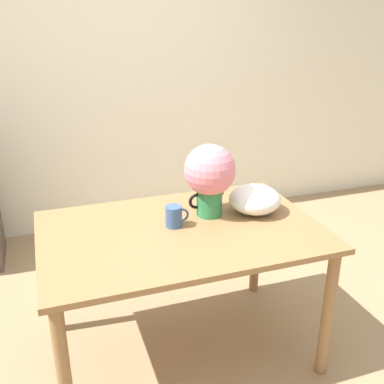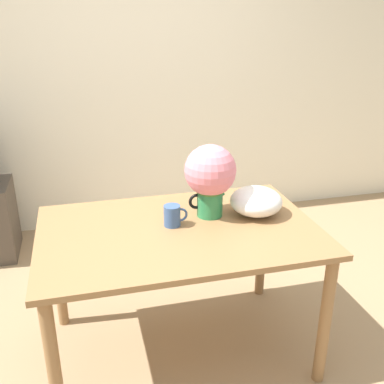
{
  "view_description": "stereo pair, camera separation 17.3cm",
  "coord_description": "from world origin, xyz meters",
  "views": [
    {
      "loc": [
        -0.6,
        -1.88,
        1.79
      ],
      "look_at": [
        0.1,
        0.18,
        0.91
      ],
      "focal_mm": 42.0,
      "sensor_mm": 36.0,
      "label": 1
    },
    {
      "loc": [
        -0.44,
        -1.93,
        1.79
      ],
      "look_at": [
        0.1,
        0.18,
        0.91
      ],
      "focal_mm": 42.0,
      "sensor_mm": 36.0,
      "label": 2
    }
  ],
  "objects": [
    {
      "name": "ground_plane",
      "position": [
        0.0,
        0.0,
        0.0
      ],
      "size": [
        12.0,
        12.0,
        0.0
      ],
      "primitive_type": "plane",
      "color": "#9E7F5B"
    },
    {
      "name": "table",
      "position": [
        0.01,
        0.07,
        0.67
      ],
      "size": [
        1.41,
        0.92,
        0.76
      ],
      "color": "olive",
      "rests_on": "ground_plane"
    },
    {
      "name": "white_bowl",
      "position": [
        0.45,
        0.14,
        0.84
      ],
      "size": [
        0.28,
        0.28,
        0.15
      ],
      "color": "white",
      "rests_on": "table"
    },
    {
      "name": "flower_vase",
      "position": [
        0.2,
        0.18,
        0.99
      ],
      "size": [
        0.27,
        0.27,
        0.39
      ],
      "color": "#2D844C",
      "rests_on": "table"
    },
    {
      "name": "wall_back",
      "position": [
        0.0,
        1.87,
        1.3
      ],
      "size": [
        8.0,
        0.05,
        2.6
      ],
      "color": "#EDE5CC",
      "rests_on": "ground_plane"
    },
    {
      "name": "coffee_mug",
      "position": [
        -0.02,
        0.11,
        0.82
      ],
      "size": [
        0.12,
        0.09,
        0.11
      ],
      "color": "#385689",
      "rests_on": "table"
    }
  ]
}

